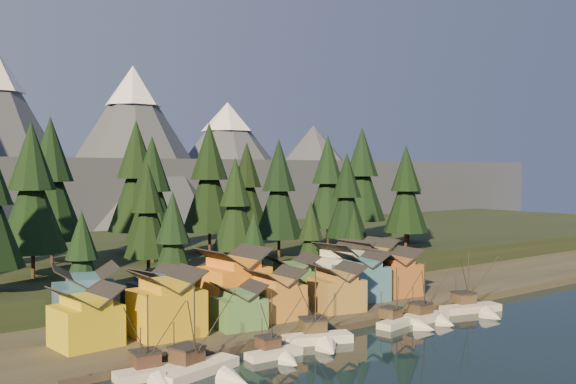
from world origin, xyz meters
TOP-DOWN VIEW (x-y plane):
  - ground at (0.00, 0.00)m, footprint 500.00×500.00m
  - shore_strip at (0.00, 40.00)m, footprint 400.00×50.00m
  - hillside at (0.00, 90.00)m, footprint 420.00×100.00m
  - dock at (0.00, 16.50)m, footprint 80.00×4.00m
  - boat_0 at (-29.61, 11.23)m, footprint 9.07×9.72m
  - boat_1 at (-23.64, 8.42)m, footprint 12.36×12.96m
  - boat_2 at (-12.18, 9.08)m, footprint 8.35×9.01m
  - boat_3 at (-3.08, 11.01)m, footprint 11.21×11.73m
  - boat_4 at (15.17, 10.95)m, footprint 9.80×10.39m
  - boat_5 at (20.91, 10.29)m, footprint 8.37×9.10m
  - boat_6 at (32.51, 9.91)m, footprint 12.16×12.71m
  - house_front_0 at (-32.54, 25.80)m, footprint 8.94×8.53m
  - house_front_1 at (-21.16, 24.27)m, footprint 9.58×9.21m
  - house_front_2 at (-10.15, 21.79)m, footprint 7.91×7.96m
  - house_front_3 at (-2.14, 23.26)m, footprint 8.29×7.94m
  - house_front_4 at (10.07, 22.02)m, footprint 9.16×9.63m
  - house_front_5 at (19.25, 25.47)m, footprint 10.11×9.51m
  - house_front_6 at (27.49, 25.36)m, footprint 10.16×9.75m
  - house_back_0 at (-29.75, 33.87)m, footprint 10.97×10.71m
  - house_back_1 at (-17.74, 34.15)m, footprint 8.85×8.92m
  - house_back_2 at (-4.85, 31.73)m, footprint 10.60×9.80m
  - house_back_3 at (7.63, 31.58)m, footprint 10.01×9.32m
  - house_back_4 at (21.20, 32.48)m, footprint 10.36×10.04m
  - house_back_5 at (28.18, 32.79)m, footprint 9.15×9.26m
  - tree_hill_3 at (-30.00, 60.00)m, footprint 12.30×12.30m
  - tree_hill_4 at (-22.00, 75.00)m, footprint 13.24×13.24m
  - tree_hill_5 at (-12.00, 50.00)m, footprint 9.05×9.05m
  - tree_hill_6 at (-4.00, 65.00)m, footprint 11.59×11.59m
  - tree_hill_7 at (6.00, 48.00)m, footprint 9.56×9.56m
  - tree_hill_8 at (14.00, 72.00)m, footprint 13.31×13.31m
  - tree_hill_9 at (22.00, 55.00)m, footprint 11.48×11.48m
  - tree_hill_10 at (30.00, 80.00)m, footprint 11.60×11.60m
  - tree_hill_11 at (38.00, 50.00)m, footprint 10.20×10.20m
  - tree_hill_12 at (46.00, 66.00)m, footprint 12.34×12.34m
  - tree_hill_13 at (56.00, 48.00)m, footprint 11.07×11.07m
  - tree_hill_14 at (64.00, 72.00)m, footprint 13.69×13.69m
  - tree_hill_15 at (0.00, 82.00)m, footprint 13.56×13.56m
  - tree_hill_17 at (68.00, 58.00)m, footprint 10.06×10.06m
  - tree_shore_0 at (-28.00, 40.00)m, footprint 7.67×7.67m
  - tree_shore_1 at (-12.00, 40.00)m, footprint 8.82×8.82m
  - tree_shore_2 at (5.00, 40.00)m, footprint 7.02×7.02m
  - tree_shore_3 at (19.00, 40.00)m, footprint 7.68×7.68m
  - tree_shore_4 at (31.00, 40.00)m, footprint 6.93×6.93m

SIDE VIEW (x-z plane):
  - ground at x=0.00m, z-range 0.00..0.00m
  - dock at x=0.00m, z-range 0.00..1.00m
  - shore_strip at x=0.00m, z-range 0.00..1.50m
  - boat_2 at x=-12.18m, z-range -3.02..6.79m
  - boat_4 at x=15.17m, z-range -3.32..7.27m
  - boat_6 at x=32.51m, z-range -3.91..8.27m
  - boat_1 at x=-23.64m, z-range -3.96..8.35m
  - boat_5 at x=20.91m, z-range -3.29..7.77m
  - boat_0 at x=-29.61m, z-range -3.43..8.03m
  - boat_3 at x=-3.08m, z-range -3.87..8.61m
  - hillside at x=0.00m, z-range 0.00..6.00m
  - house_front_2 at x=-10.15m, z-range 1.67..8.47m
  - house_front_4 at x=10.07m, z-range 1.70..9.55m
  - house_front_3 at x=-2.14m, z-range 1.70..9.77m
  - house_front_0 at x=-32.54m, z-range 1.71..9.95m
  - house_back_1 at x=-17.74m, z-range 1.71..10.18m
  - house_back_3 at x=7.63m, z-range 1.72..10.34m
  - house_front_6 at x=27.49m, z-range 1.73..10.65m
  - house_front_5 at x=19.25m, z-range 1.73..10.79m
  - house_front_1 at x=-21.16m, z-range 1.74..11.39m
  - house_back_0 at x=-29.75m, z-range 1.75..11.66m
  - house_back_5 at x=28.18m, z-range 1.75..11.81m
  - house_back_4 at x=21.20m, z-range 1.75..11.83m
  - house_back_2 at x=-4.85m, z-range 1.77..12.65m
  - tree_shore_4 at x=31.00m, z-range 2.24..18.39m
  - tree_shore_2 at x=5.00m, z-range 2.25..18.60m
  - tree_shore_0 at x=-28.00m, z-range 2.33..20.19m
  - tree_shore_3 at x=19.00m, z-range 2.33..20.22m
  - tree_shore_1 at x=-12.00m, z-range 2.45..23.01m
  - tree_hill_5 at x=-12.00m, z-range 6.98..28.06m
  - tree_hill_7 at x=6.00m, z-range 7.04..29.32m
  - tree_hill_17 at x=68.00m, z-range 7.09..30.52m
  - tree_hill_11 at x=38.00m, z-range 7.11..30.86m
  - tree_hill_13 at x=56.00m, z-range 7.20..33.00m
  - tree_hill_9 at x=22.00m, z-range 7.25..34.00m
  - tree_hill_6 at x=-4.00m, z-range 7.26..34.25m
  - tree_hill_10 at x=30.00m, z-range 7.26..34.29m
  - tree_hill_3 at x=-30.00m, z-range 7.34..35.98m
  - tree_hill_12 at x=46.00m, z-range 7.34..36.09m
  - tree_hill_4 at x=-22.00m, z-range 7.44..38.29m
  - tree_hill_8 at x=14.00m, z-range 7.45..38.45m
  - tree_hill_15 at x=0.00m, z-range 7.48..39.06m
  - tree_hill_14 at x=64.00m, z-range 7.49..39.38m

